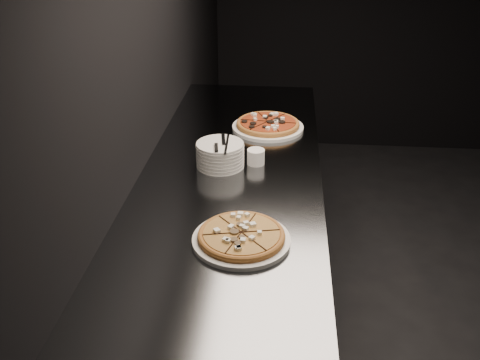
# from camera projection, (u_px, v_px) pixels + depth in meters

# --- Properties ---
(wall_left) EXTENTS (0.02, 5.00, 2.80)m
(wall_left) POSITION_uv_depth(u_px,v_px,m) (128.00, 59.00, 1.96)
(wall_left) COLOR black
(wall_left) RESTS_ON floor
(counter) EXTENTS (0.74, 2.44, 0.92)m
(counter) POSITION_uv_depth(u_px,v_px,m) (231.00, 270.00, 2.37)
(counter) COLOR #5C5F63
(counter) RESTS_ON floor
(pizza_mushroom) EXTENTS (0.34, 0.34, 0.04)m
(pizza_mushroom) POSITION_uv_depth(u_px,v_px,m) (241.00, 237.00, 1.75)
(pizza_mushroom) COLOR white
(pizza_mushroom) RESTS_ON counter
(pizza_tomato) EXTENTS (0.35, 0.35, 0.04)m
(pizza_tomato) POSITION_uv_depth(u_px,v_px,m) (268.00, 125.00, 2.61)
(pizza_tomato) COLOR white
(pizza_tomato) RESTS_ON counter
(plate_stack) EXTENTS (0.20, 0.20, 0.10)m
(plate_stack) POSITION_uv_depth(u_px,v_px,m) (220.00, 155.00, 2.23)
(plate_stack) COLOR white
(plate_stack) RESTS_ON counter
(cutlery) EXTENTS (0.07, 0.21, 0.01)m
(cutlery) POSITION_uv_depth(u_px,v_px,m) (221.00, 144.00, 2.20)
(cutlery) COLOR #B6B9BE
(cutlery) RESTS_ON plate_stack
(ramekin) EXTENTS (0.07, 0.07, 0.07)m
(ramekin) POSITION_uv_depth(u_px,v_px,m) (256.00, 156.00, 2.26)
(ramekin) COLOR white
(ramekin) RESTS_ON counter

